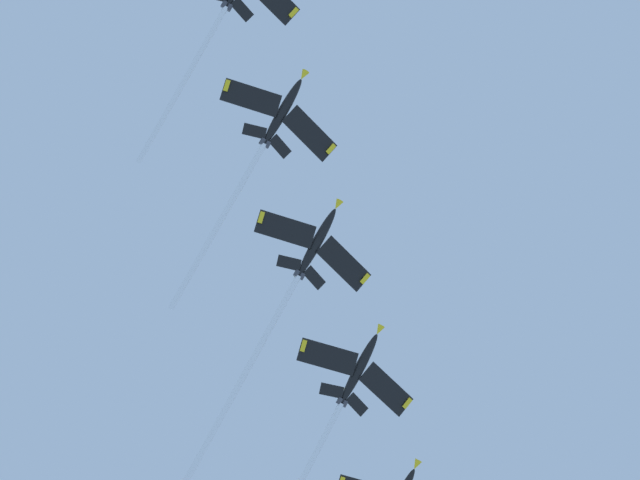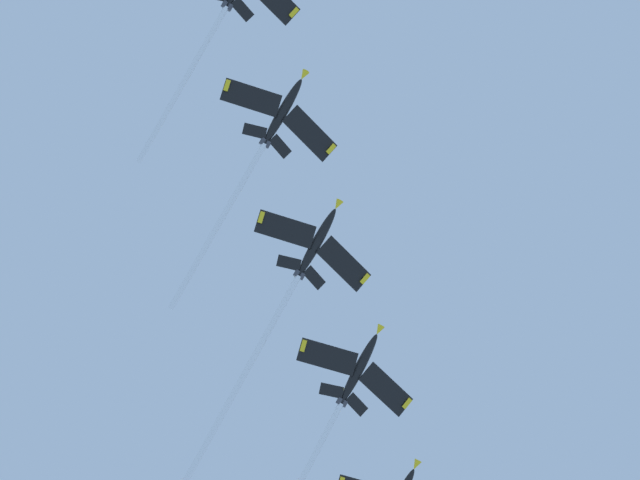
{
  "view_description": "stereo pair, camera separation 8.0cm",
  "coord_description": "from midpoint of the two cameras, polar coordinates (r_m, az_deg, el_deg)",
  "views": [
    {
      "loc": [
        -12.35,
        -2.49,
        1.96
      ],
      "look_at": [
        -49.28,
        -37.91,
        153.58
      ],
      "focal_mm": 58.41,
      "sensor_mm": 36.0,
      "label": 1
    },
    {
      "loc": [
        -12.3,
        -2.55,
        1.96
      ],
      "look_at": [
        -49.28,
        -37.91,
        153.58
      ],
      "focal_mm": 58.41,
      "sensor_mm": 36.0,
      "label": 2
    }
  ],
  "objects": [
    {
      "name": "jet_third",
      "position": [
        158.06,
        -1.9,
        -3.31
      ],
      "size": [
        19.53,
        42.79,
        23.19
      ],
      "color": "black"
    },
    {
      "name": "jet_second",
      "position": [
        159.91,
        -3.3,
        4.85
      ],
      "size": [
        19.52,
        37.28,
        20.28
      ],
      "color": "black"
    },
    {
      "name": "jet_lead",
      "position": [
        163.88,
        -5.17,
        12.55
      ],
      "size": [
        19.49,
        36.32,
        19.09
      ],
      "color": "black"
    },
    {
      "name": "jet_fourth",
      "position": [
        160.59,
        0.48,
        -10.27
      ],
      "size": [
        19.94,
        43.78,
        23.07
      ],
      "color": "black"
    }
  ]
}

